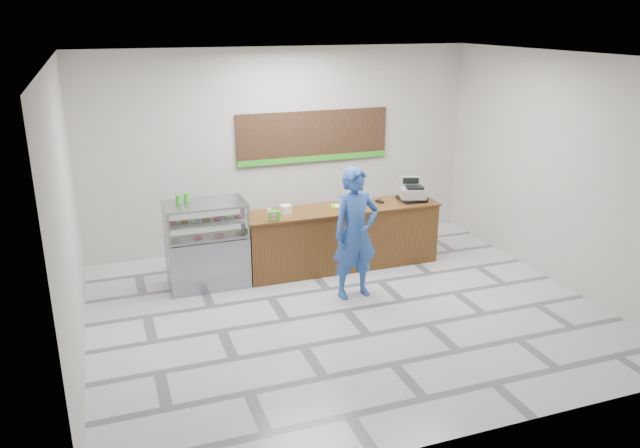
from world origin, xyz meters
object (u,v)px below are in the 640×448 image
object	(u,v)px
serving_tray	(341,206)
customer	(355,233)
cash_register	(412,192)
sales_counter	(342,237)
display_case	(207,244)

from	to	relation	value
serving_tray	customer	world-z (taller)	customer
serving_tray	cash_register	bearing A→B (deg)	15.06
sales_counter	cash_register	xyz separation A→B (m)	(1.26, -0.00, 0.66)
display_case	customer	world-z (taller)	customer
cash_register	sales_counter	bearing A→B (deg)	-162.83
display_case	customer	xyz separation A→B (m)	(1.98, -1.11, 0.31)
cash_register	customer	xyz separation A→B (m)	(-1.49, -1.11, -0.19)
cash_register	customer	world-z (taller)	customer
sales_counter	display_case	world-z (taller)	display_case
display_case	cash_register	size ratio (longest dim) A/B	2.51
customer	sales_counter	bearing A→B (deg)	73.47
sales_counter	serving_tray	distance (m)	0.53
sales_counter	serving_tray	xyz separation A→B (m)	(0.01, 0.05, 0.52)
customer	display_case	bearing A→B (deg)	146.10
display_case	serving_tray	xyz separation A→B (m)	(2.23, 0.05, 0.36)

